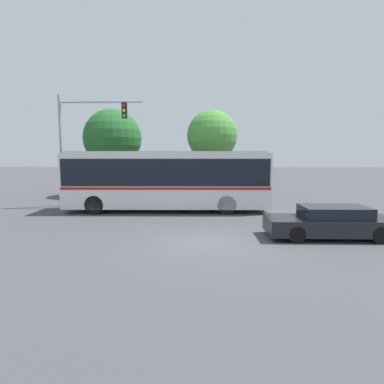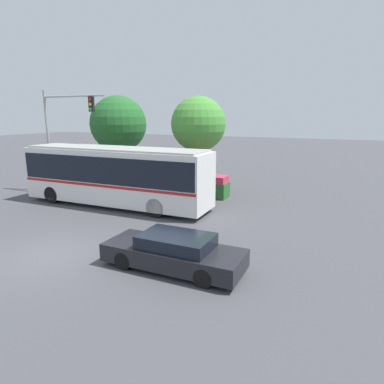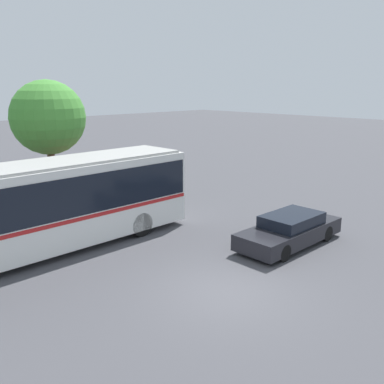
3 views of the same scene
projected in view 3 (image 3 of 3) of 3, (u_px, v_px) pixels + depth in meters
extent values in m
plane|color=#444449|center=(227.00, 292.00, 12.78)|extent=(140.00, 140.00, 0.00)
cube|color=silver|center=(52.00, 205.00, 15.70)|extent=(11.16, 2.65, 2.98)
cube|color=black|center=(50.00, 192.00, 15.58)|extent=(10.94, 2.68, 1.43)
cube|color=#B21E1E|center=(52.00, 214.00, 15.79)|extent=(11.05, 2.67, 0.14)
cube|color=#9D9D99|center=(48.00, 164.00, 15.33)|extent=(10.71, 2.44, 0.10)
cylinder|color=black|center=(141.00, 224.00, 17.43)|extent=(1.00, 0.31, 1.00)
cylinder|color=black|center=(110.00, 213.00, 18.97)|extent=(1.00, 0.31, 1.00)
cube|color=black|center=(289.00, 233.00, 16.46)|extent=(4.82, 1.80, 0.61)
cube|color=black|center=(292.00, 219.00, 16.42)|extent=(2.41, 1.58, 0.44)
cylinder|color=black|center=(284.00, 253.00, 14.96)|extent=(0.62, 0.22, 0.62)
cylinder|color=black|center=(249.00, 241.00, 16.05)|extent=(0.62, 0.22, 0.62)
cylinder|color=black|center=(326.00, 233.00, 16.92)|extent=(0.62, 0.22, 0.62)
cylinder|color=black|center=(293.00, 224.00, 18.01)|extent=(0.62, 0.22, 0.62)
cube|color=#286028|center=(53.00, 205.00, 20.25)|extent=(6.49, 1.21, 0.97)
cube|color=#CC3351|center=(52.00, 191.00, 20.09)|extent=(6.36, 1.15, 0.41)
cylinder|color=brown|center=(53.00, 176.00, 21.38)|extent=(0.36, 0.36, 3.21)
sphere|color=#479338|center=(48.00, 117.00, 20.67)|extent=(3.60, 3.60, 3.60)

